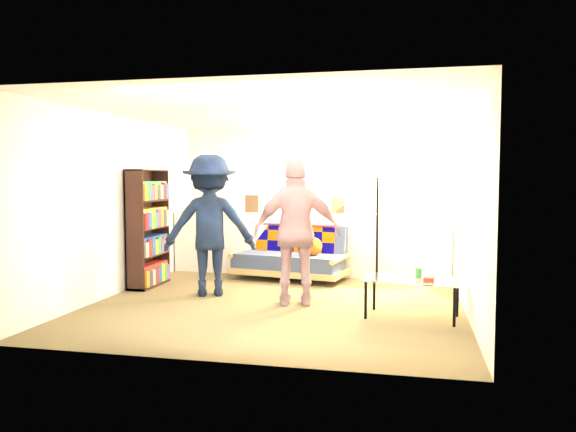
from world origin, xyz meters
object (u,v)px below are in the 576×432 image
object	(u,v)px
coffee_table	(413,281)
bookshelf	(148,232)
person_left	(210,225)
person_right	(297,232)
floor_lamp	(378,204)
futon_sofa	(291,257)

from	to	relation	value
coffee_table	bookshelf	bearing A→B (deg)	163.93
person_left	person_right	world-z (taller)	person_left
bookshelf	floor_lamp	xyz separation A→B (m)	(3.22, 1.09, 0.38)
coffee_table	floor_lamp	bearing A→B (deg)	103.25
coffee_table	floor_lamp	xyz separation A→B (m)	(-0.51, 2.16, 0.75)
floor_lamp	person_right	size ratio (longest dim) A/B	0.91
coffee_table	floor_lamp	world-z (taller)	floor_lamp
bookshelf	coffee_table	distance (m)	3.89
floor_lamp	bookshelf	bearing A→B (deg)	-161.33
coffee_table	person_right	xyz separation A→B (m)	(-1.39, 0.34, 0.49)
coffee_table	floor_lamp	distance (m)	2.34
person_left	person_right	distance (m)	1.30
floor_lamp	person_left	bearing A→B (deg)	-145.16
person_left	bookshelf	bearing A→B (deg)	-40.20
person_right	person_left	bearing A→B (deg)	-26.20
futon_sofa	person_left	distance (m)	1.71
futon_sofa	floor_lamp	distance (m)	1.55
bookshelf	floor_lamp	distance (m)	3.42
coffee_table	person_left	distance (m)	2.77
coffee_table	floor_lamp	size ratio (longest dim) A/B	0.68
bookshelf	person_left	size ratio (longest dim) A/B	0.90
coffee_table	person_right	distance (m)	1.51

